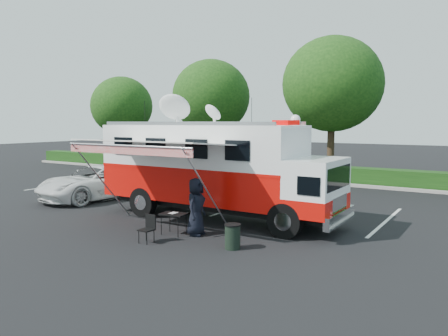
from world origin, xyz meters
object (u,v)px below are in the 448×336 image
at_px(command_truck, 215,168).
at_px(trash_bin, 233,236).
at_px(folding_table, 174,215).
at_px(white_suv, 98,199).

bearing_deg(command_truck, trash_bin, -49.27).
bearing_deg(trash_bin, folding_table, 172.07).
xyz_separation_m(white_suv, trash_bin, (9.71, -3.65, 0.37)).
relative_size(folding_table, trash_bin, 1.23).
height_order(white_suv, folding_table, white_suv).
relative_size(command_truck, trash_bin, 12.89).
xyz_separation_m(folding_table, trash_bin, (2.45, -0.34, -0.29)).
bearing_deg(trash_bin, white_suv, 159.40).
distance_m(folding_table, trash_bin, 2.49).
height_order(folding_table, trash_bin, trash_bin).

